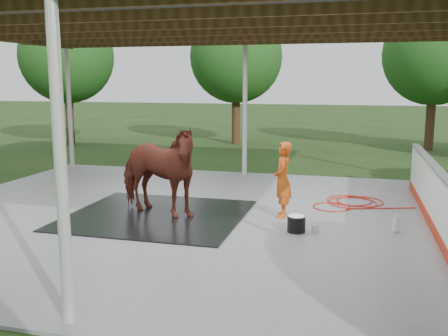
% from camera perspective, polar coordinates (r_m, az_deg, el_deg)
% --- Properties ---
extents(ground, '(100.00, 100.00, 0.00)m').
position_cam_1_polar(ground, '(10.30, -3.30, -5.72)').
color(ground, '#1E3814').
extents(concrete_slab, '(12.00, 10.00, 0.05)m').
position_cam_1_polar(concrete_slab, '(10.30, -3.30, -5.58)').
color(concrete_slab, slate).
rests_on(concrete_slab, ground).
extents(pavilion_structure, '(12.60, 10.60, 4.05)m').
position_cam_1_polar(pavilion_structure, '(9.99, -3.54, 16.75)').
color(pavilion_structure, beige).
rests_on(pavilion_structure, ground).
extents(dasher_board, '(0.16, 8.00, 1.15)m').
position_cam_1_polar(dasher_board, '(9.80, 23.25, -3.78)').
color(dasher_board, '#A6240D').
rests_on(dasher_board, concrete_slab).
extents(tree_belt, '(28.00, 28.00, 5.80)m').
position_cam_1_polar(tree_belt, '(10.74, -0.39, 15.34)').
color(tree_belt, '#382314').
rests_on(tree_belt, ground).
extents(rubber_mat, '(3.50, 3.29, 0.03)m').
position_cam_1_polar(rubber_mat, '(10.36, -7.67, -5.34)').
color(rubber_mat, black).
rests_on(rubber_mat, concrete_slab).
extents(horse, '(2.37, 1.62, 1.83)m').
position_cam_1_polar(horse, '(10.16, -7.79, -0.27)').
color(horse, maroon).
rests_on(horse, rubber_mat).
extents(handler, '(0.42, 0.59, 1.53)m').
position_cam_1_polar(handler, '(10.11, 6.73, -1.33)').
color(handler, '#D65416').
rests_on(handler, concrete_slab).
extents(wash_bucket, '(0.33, 0.33, 0.31)m').
position_cam_1_polar(wash_bucket, '(9.25, 8.26, -6.29)').
color(wash_bucket, black).
rests_on(wash_bucket, concrete_slab).
extents(soap_bottle_a, '(0.16, 0.16, 0.32)m').
position_cam_1_polar(soap_bottle_a, '(9.68, 19.03, -6.01)').
color(soap_bottle_a, silver).
rests_on(soap_bottle_a, concrete_slab).
extents(soap_bottle_b, '(0.13, 0.13, 0.21)m').
position_cam_1_polar(soap_bottle_b, '(9.29, 10.38, -6.61)').
color(soap_bottle_b, '#338CD8').
rests_on(soap_bottle_b, concrete_slab).
extents(hose_coil, '(2.17, 1.62, 0.02)m').
position_cam_1_polar(hose_coil, '(11.66, 14.27, -3.83)').
color(hose_coil, red).
rests_on(hose_coil, concrete_slab).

